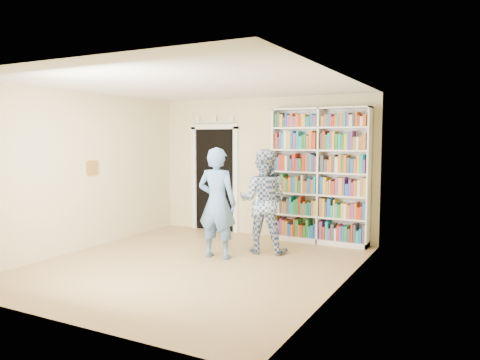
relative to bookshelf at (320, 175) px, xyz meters
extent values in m
plane|color=#A98051|center=(-1.21, -2.34, -1.24)|extent=(5.00, 5.00, 0.00)
plane|color=white|center=(-1.21, -2.34, 1.46)|extent=(5.00, 5.00, 0.00)
plane|color=beige|center=(-1.21, 0.16, 0.11)|extent=(4.50, 0.00, 4.50)
plane|color=beige|center=(-3.46, -2.34, 0.11)|extent=(0.00, 5.00, 5.00)
plane|color=beige|center=(1.04, -2.34, 0.11)|extent=(0.00, 5.00, 5.00)
cube|color=white|center=(0.00, 0.00, -0.01)|extent=(1.79, 0.34, 2.46)
cube|color=white|center=(0.00, 0.00, -0.01)|extent=(0.03, 0.34, 2.46)
cube|color=black|center=(-2.31, 0.14, -0.19)|extent=(0.90, 0.03, 2.10)
cube|color=white|center=(-2.81, 0.12, -0.19)|extent=(0.10, 0.06, 2.20)
cube|color=white|center=(-1.81, 0.12, -0.19)|extent=(0.10, 0.06, 2.20)
cube|color=white|center=(-2.31, 0.12, 0.91)|extent=(1.10, 0.06, 0.10)
cube|color=white|center=(-2.31, 0.12, 1.01)|extent=(1.10, 0.08, 0.02)
cube|color=brown|center=(-3.44, -2.14, 0.16)|extent=(0.03, 0.25, 0.25)
imported|color=#507AB3|center=(-1.11, -1.80, -0.36)|extent=(0.68, 0.48, 1.77)
imported|color=navy|center=(-0.61, -1.13, -0.37)|extent=(0.96, 0.82, 1.74)
cube|color=white|center=(-0.54, -1.33, -0.35)|extent=(0.16, 0.10, 0.26)
camera|label=1|loc=(2.65, -8.17, 0.68)|focal=35.00mm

